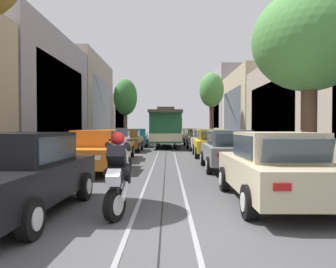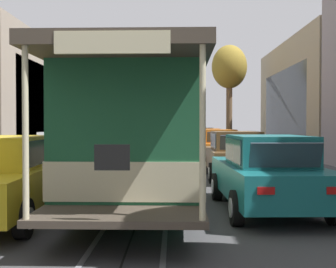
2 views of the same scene
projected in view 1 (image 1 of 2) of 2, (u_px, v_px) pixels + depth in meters
ground_plane at (166, 147)px, 27.44m from camera, size 160.00×160.00×0.00m
trolley_track_rails at (166, 145)px, 31.13m from camera, size 1.14×64.88×0.01m
building_facade_left at (60, 103)px, 30.90m from camera, size 5.90×56.58×9.77m
building_facade_right at (265, 102)px, 33.64m from camera, size 5.61×56.58×10.84m
parked_car_black_near_left at (18, 173)px, 6.19m from camera, size 2.13×4.42×1.58m
parked_car_orange_second_left at (96, 151)px, 12.19m from camera, size 2.12×4.41×1.58m
parked_car_orange_mid_left at (112, 144)px, 17.01m from camera, size 2.10×4.41×1.58m
parked_car_brown_fourth_left at (127, 140)px, 23.00m from camera, size 2.00×4.36×1.58m
parked_car_teal_fifth_left at (136, 138)px, 28.57m from camera, size 2.10×4.40×1.58m
parked_car_beige_near_right at (273, 167)px, 7.17m from camera, size 2.03×4.37×1.58m
parked_car_grey_second_right at (227, 150)px, 12.90m from camera, size 2.08×4.39×1.58m
parked_car_yellow_mid_right at (210, 143)px, 18.65m from camera, size 2.09×4.40×1.58m
parked_car_white_fourth_right at (200, 139)px, 24.06m from camera, size 2.06×4.39×1.58m
parked_car_yellow_fifth_right at (195, 137)px, 29.52m from camera, size 2.11×4.41×1.58m
parked_car_black_sixth_right at (191, 136)px, 34.91m from camera, size 2.11×4.41×1.58m
parked_car_yellow_far_right at (187, 135)px, 40.33m from camera, size 2.03×4.37×1.58m
street_tree_kerb_left_second at (124, 98)px, 33.15m from camera, size 2.41×2.38×6.68m
street_tree_kerb_right_near at (308, 42)px, 10.04m from camera, size 3.52×3.52×5.99m
street_tree_kerb_right_second at (211, 91)px, 33.22m from camera, size 2.51×2.38×7.33m
cable_car_trolley at (166, 128)px, 27.47m from camera, size 2.73×9.16×3.28m
motorcycle_with_rider at (118, 169)px, 6.27m from camera, size 0.54×1.89×1.67m
pedestrian_on_left_pavement at (211, 134)px, 35.56m from camera, size 0.55×0.27×1.73m
fire_hydrant at (68, 156)px, 14.24m from camera, size 0.40×0.22×0.84m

